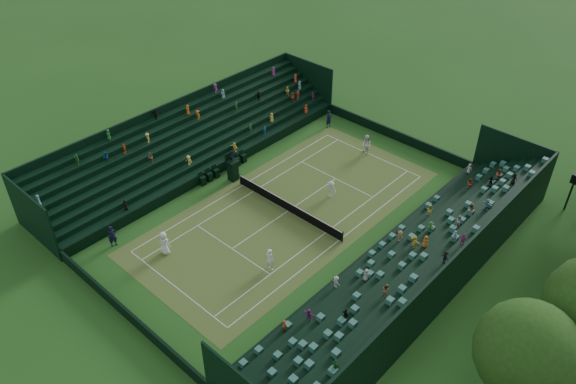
% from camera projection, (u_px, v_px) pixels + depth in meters
% --- Properties ---
extents(ground, '(160.00, 160.00, 0.00)m').
position_uv_depth(ground, '(288.00, 211.00, 47.13)').
color(ground, '#22561B').
rests_on(ground, ground).
extents(court_surface, '(12.97, 26.77, 0.01)m').
position_uv_depth(court_surface, '(288.00, 211.00, 47.13)').
color(court_surface, '#2A6622').
rests_on(court_surface, ground).
extents(perimeter_wall_north, '(17.17, 0.20, 1.00)m').
position_uv_depth(perimeter_wall_north, '(395.00, 135.00, 56.24)').
color(perimeter_wall_north, black).
rests_on(perimeter_wall_north, ground).
extents(perimeter_wall_south, '(17.17, 0.20, 1.00)m').
position_uv_depth(perimeter_wall_south, '(127.00, 314.00, 37.43)').
color(perimeter_wall_south, black).
rests_on(perimeter_wall_south, ground).
extents(perimeter_wall_east, '(0.20, 31.77, 1.00)m').
position_uv_depth(perimeter_wall_east, '(371.00, 253.00, 42.22)').
color(perimeter_wall_east, black).
rests_on(perimeter_wall_east, ground).
extents(perimeter_wall_west, '(0.20, 31.77, 1.00)m').
position_uv_depth(perimeter_wall_west, '(220.00, 168.00, 51.46)').
color(perimeter_wall_west, black).
rests_on(perimeter_wall_west, ground).
extents(north_grandstand, '(6.60, 32.00, 4.90)m').
position_uv_depth(north_grandstand, '(421.00, 270.00, 39.32)').
color(north_grandstand, black).
rests_on(north_grandstand, ground).
extents(south_grandstand, '(6.60, 32.00, 4.90)m').
position_uv_depth(south_grandstand, '(190.00, 142.00, 53.11)').
color(south_grandstand, black).
rests_on(south_grandstand, ground).
extents(tennis_net, '(11.67, 0.10, 1.06)m').
position_uv_depth(tennis_net, '(288.00, 206.00, 46.82)').
color(tennis_net, black).
rests_on(tennis_net, ground).
extents(umpire_chair, '(0.96, 0.96, 3.01)m').
position_uv_depth(umpire_chair, '(233.00, 168.00, 50.10)').
color(umpire_chair, black).
rests_on(umpire_chair, ground).
extents(courtside_chairs, '(0.55, 5.52, 1.19)m').
position_uv_depth(courtside_chairs, '(223.00, 169.00, 51.46)').
color(courtside_chairs, black).
rests_on(courtside_chairs, ground).
extents(player_near_west, '(1.13, 0.89, 2.03)m').
position_uv_depth(player_near_west, '(164.00, 243.00, 42.38)').
color(player_near_west, white).
rests_on(player_near_west, ground).
extents(player_near_east, '(0.76, 0.55, 1.96)m').
position_uv_depth(player_near_east, '(270.00, 259.00, 41.00)').
color(player_near_east, white).
rests_on(player_near_east, ground).
extents(player_far_west, '(1.19, 1.07, 2.02)m').
position_uv_depth(player_far_west, '(366.00, 145.00, 53.75)').
color(player_far_west, white).
rests_on(player_far_west, ground).
extents(player_far_east, '(1.19, 0.98, 1.61)m').
position_uv_depth(player_far_east, '(331.00, 189.00, 48.29)').
color(player_far_east, white).
rests_on(player_far_east, ground).
extents(line_judge_north, '(0.51, 0.74, 1.93)m').
position_uv_depth(line_judge_north, '(329.00, 119.00, 57.91)').
color(line_judge_north, black).
rests_on(line_judge_north, ground).
extents(line_judge_south, '(0.60, 0.77, 1.87)m').
position_uv_depth(line_judge_south, '(112.00, 236.00, 43.14)').
color(line_judge_south, black).
rests_on(line_judge_south, ground).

